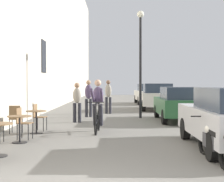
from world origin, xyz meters
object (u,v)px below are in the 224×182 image
object	(u,v)px
cyclist_on_bicycle	(96,107)
street_lamp	(139,50)
cafe_table_far	(35,117)
parked_car_third	(155,96)
cafe_chair_mid_toward_street	(21,121)
pedestrian_mid	(87,96)
cafe_table_mid	(18,123)
pedestrian_near	(76,100)
parked_car_second	(177,103)
parked_car_fourth	(147,94)
pedestrian_far	(107,95)
parked_motorcycle	(212,141)
cafe_chair_far_toward_wall	(37,115)
cafe_chair_far_toward_street	(14,117)

from	to	relation	value
cyclist_on_bicycle	street_lamp	distance (m)	5.36
cafe_table_far	parked_car_third	bearing A→B (deg)	62.83
cafe_chair_mid_toward_street	pedestrian_mid	bearing A→B (deg)	77.75
cafe_table_far	parked_car_third	distance (m)	11.14
cafe_table_mid	cafe_chair_mid_toward_street	xyz separation A→B (m)	(-0.08, 0.57, -0.00)
pedestrian_near	street_lamp	xyz separation A→B (m)	(2.72, 1.77, 2.20)
parked_car_second	parked_car_fourth	size ratio (longest dim) A/B	0.92
parked_car_third	parked_car_fourth	xyz separation A→B (m)	(0.13, 5.92, -0.01)
pedestrian_far	parked_motorcycle	size ratio (longest dim) A/B	0.82
cafe_table_far	pedestrian_near	bearing A→B (deg)	72.53
cafe_chair_far_toward_wall	pedestrian_far	size ratio (longest dim) A/B	0.50
cafe_table_far	parked_car_fourth	bearing A→B (deg)	71.76
cafe_chair_far_toward_street	parked_car_third	world-z (taller)	parked_car_third
street_lamp	parked_car_third	world-z (taller)	street_lamp
cafe_chair_mid_toward_street	parked_car_fourth	bearing A→B (deg)	72.49
cafe_chair_mid_toward_street	cyclist_on_bicycle	size ratio (longest dim) A/B	0.51
pedestrian_mid	parked_car_fourth	bearing A→B (deg)	69.33
parked_car_second	cafe_chair_far_toward_street	bearing A→B (deg)	-147.85
cafe_chair_far_toward_street	pedestrian_mid	size ratio (longest dim) A/B	0.51
pedestrian_mid	parked_motorcycle	world-z (taller)	pedestrian_mid
parked_car_second	parked_car_fourth	world-z (taller)	parked_car_fourth
cyclist_on_bicycle	pedestrian_far	world-z (taller)	pedestrian_far
cafe_table_mid	pedestrian_far	world-z (taller)	pedestrian_far
pedestrian_mid	parked_car_fourth	size ratio (longest dim) A/B	0.39
cyclist_on_bicycle	street_lamp	world-z (taller)	street_lamp
parked_car_third	cafe_chair_mid_toward_street	bearing A→B (deg)	-115.29
pedestrian_near	parked_car_third	bearing A→B (deg)	58.90
cafe_chair_mid_toward_street	pedestrian_mid	distance (m)	6.71
cafe_chair_far_toward_street	cyclist_on_bicycle	distance (m)	2.61
cafe_table_far	cafe_table_mid	bearing A→B (deg)	-92.14
cafe_chair_mid_toward_street	parked_car_third	size ratio (longest dim) A/B	0.20
parked_car_second	cyclist_on_bicycle	bearing A→B (deg)	-135.30
parked_car_fourth	cafe_chair_far_toward_street	bearing A→B (deg)	-110.21
cafe_chair_far_toward_street	cafe_chair_far_toward_wall	world-z (taller)	same
cafe_chair_far_toward_street	cafe_table_far	bearing A→B (deg)	6.80
cafe_table_far	pedestrian_near	xyz separation A→B (m)	(0.97, 3.09, 0.39)
cafe_chair_far_toward_wall	street_lamp	xyz separation A→B (m)	(3.77, 4.24, 2.59)
cafe_chair_mid_toward_street	cafe_chair_far_toward_street	world-z (taller)	same
cyclist_on_bicycle	parked_car_third	size ratio (longest dim) A/B	0.39
cafe_table_far	cafe_chair_far_toward_wall	bearing A→B (deg)	96.88
cafe_chair_mid_toward_street	street_lamp	bearing A→B (deg)	57.45
pedestrian_far	parked_car_second	size ratio (longest dim) A/B	0.43
cafe_table_mid	parked_car_third	world-z (taller)	parked_car_third
cafe_table_mid	pedestrian_near	bearing A→B (deg)	77.82
street_lamp	parked_car_second	size ratio (longest dim) A/B	1.20
cafe_chair_far_toward_street	cyclist_on_bicycle	xyz separation A→B (m)	(2.56, 0.43, 0.29)
cafe_table_mid	parked_motorcycle	distance (m)	5.01
street_lamp	parked_car_second	bearing A→B (deg)	-39.99
pedestrian_mid	parked_car_second	bearing A→B (deg)	-24.61
cafe_chair_mid_toward_street	cafe_table_mid	bearing A→B (deg)	-82.43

